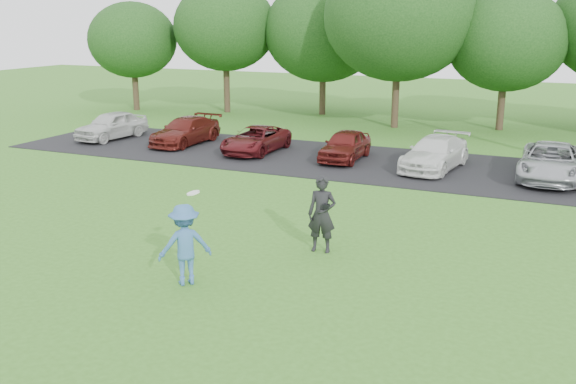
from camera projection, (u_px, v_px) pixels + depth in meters
name	position (u px, v px, depth m)	size (l,w,h in m)	color
ground	(219.00, 296.00, 12.96)	(100.00, 100.00, 0.00)	#386D1F
parking_lot	(388.00, 165.00, 24.44)	(32.00, 6.50, 0.03)	black
frisbee_player	(185.00, 244.00, 13.34)	(1.26, 1.23, 2.05)	#37649C
camera_bystander	(322.00, 214.00, 15.19)	(0.73, 0.52, 1.86)	black
parked_cars	(390.00, 149.00, 24.31)	(27.88, 4.63, 1.26)	silver
tree_row	(475.00, 29.00, 31.18)	(42.39, 9.85, 8.64)	#38281C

